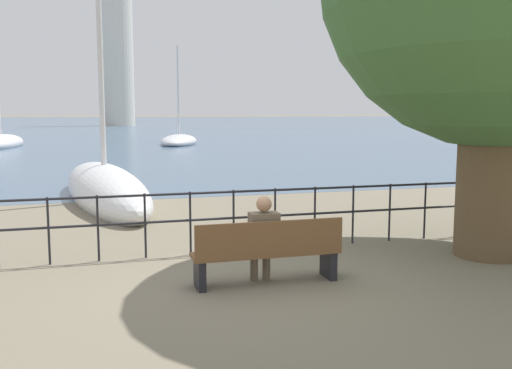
{
  "coord_description": "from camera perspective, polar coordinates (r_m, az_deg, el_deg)",
  "views": [
    {
      "loc": [
        -2.27,
        -7.27,
        2.33
      ],
      "look_at": [
        0.0,
        0.5,
        1.31
      ],
      "focal_mm": 40.0,
      "sensor_mm": 36.0,
      "label": 1
    }
  ],
  "objects": [
    {
      "name": "sailboat_1",
      "position": [
        42.24,
        -24.14,
        3.81
      ],
      "size": [
        3.2,
        7.97,
        8.86
      ],
      "rotation": [
        0.0,
        0.0,
        -0.13
      ],
      "color": "white",
      "rests_on": "ground_plane"
    },
    {
      "name": "park_bench",
      "position": [
        7.79,
        1.17,
        -6.82
      ],
      "size": [
        2.05,
        0.45,
        0.9
      ],
      "color": "brown",
      "rests_on": "ground_plane"
    },
    {
      "name": "sailboat_0",
      "position": [
        42.29,
        -7.7,
        4.32
      ],
      "size": [
        4.3,
        7.44,
        7.41
      ],
      "rotation": [
        0.0,
        0.0,
        -0.28
      ],
      "color": "silver",
      "rests_on": "ground_plane"
    },
    {
      "name": "sailboat_2",
      "position": [
        15.58,
        -14.89,
        -0.38
      ],
      "size": [
        2.76,
        8.36,
        11.24
      ],
      "rotation": [
        0.0,
        0.0,
        0.14
      ],
      "color": "white",
      "rests_on": "ground_plane"
    },
    {
      "name": "promenade_railing",
      "position": [
        9.53,
        -2.26,
        -2.67
      ],
      "size": [
        13.18,
        0.04,
        1.05
      ],
      "color": "black",
      "rests_on": "ground_plane"
    },
    {
      "name": "ground_plane",
      "position": [
        7.96,
        1.02,
        -9.8
      ],
      "size": [
        1000.0,
        1000.0,
        0.0
      ],
      "primitive_type": "plane",
      "color": "#7A705B"
    },
    {
      "name": "harbor_lighthouse",
      "position": [
        103.44,
        -13.71,
        12.58
      ],
      "size": [
        5.47,
        5.47,
        26.52
      ],
      "color": "silver",
      "rests_on": "ground_plane"
    },
    {
      "name": "seated_person_left",
      "position": [
        7.8,
        0.72,
        -5.1
      ],
      "size": [
        0.4,
        0.35,
        1.21
      ],
      "color": "brown",
      "rests_on": "ground_plane"
    },
    {
      "name": "harbor_water",
      "position": [
        165.39,
        -15.56,
        6.16
      ],
      "size": [
        600.0,
        300.0,
        0.01
      ],
      "color": "#47607A",
      "rests_on": "ground_plane"
    }
  ]
}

